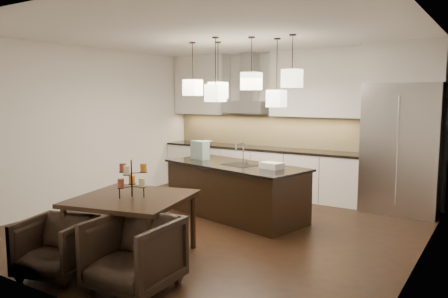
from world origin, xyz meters
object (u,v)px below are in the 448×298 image
Objects in this scene: dining_table at (133,227)px; armchair_right at (134,253)px; refrigerator at (402,149)px; island_body at (235,191)px; armchair_left at (56,247)px.

armchair_right is at bearing -58.27° from dining_table.
dining_table is (-2.25, -3.96, -0.70)m from refrigerator.
armchair_right is at bearing -65.92° from island_body.
armchair_left is 0.96m from armchair_right.
dining_table is at bearing 53.49° from armchair_left.
dining_table is at bearing 131.69° from armchair_right.
refrigerator reaches higher than armchair_right.
refrigerator is 2.86m from island_body.
armchair_left is at bearing -170.04° from armchair_right.
armchair_left is at bearing -123.43° from dining_table.
armchair_right reaches higher than armchair_left.
armchair_left is (-0.31, -0.85, -0.06)m from dining_table.
refrigerator is 0.92× the size of island_body.
island_body is 3.31× the size of armchair_left.
island_body is at bearing 97.56° from armchair_right.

